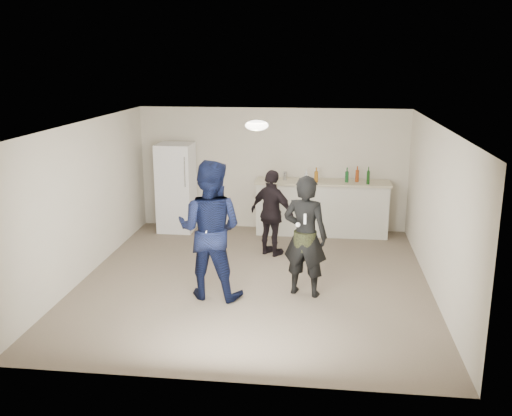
# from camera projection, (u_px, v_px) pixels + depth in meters

# --- Properties ---
(floor) EXTENTS (6.00, 6.00, 0.00)m
(floor) POSITION_uv_depth(u_px,v_px,m) (255.00, 280.00, 9.16)
(floor) COLOR #6B5B4C
(floor) RESTS_ON ground
(ceiling) EXTENTS (6.00, 6.00, 0.00)m
(ceiling) POSITION_uv_depth(u_px,v_px,m) (254.00, 124.00, 8.53)
(ceiling) COLOR silver
(ceiling) RESTS_ON wall_back
(wall_back) EXTENTS (6.00, 0.00, 6.00)m
(wall_back) POSITION_uv_depth(u_px,v_px,m) (272.00, 169.00, 11.73)
(wall_back) COLOR beige
(wall_back) RESTS_ON floor
(wall_front) EXTENTS (6.00, 0.00, 6.00)m
(wall_front) POSITION_uv_depth(u_px,v_px,m) (219.00, 276.00, 5.96)
(wall_front) COLOR beige
(wall_front) RESTS_ON floor
(wall_left) EXTENTS (0.00, 6.00, 6.00)m
(wall_left) POSITION_uv_depth(u_px,v_px,m) (85.00, 200.00, 9.16)
(wall_left) COLOR beige
(wall_left) RESTS_ON floor
(wall_right) EXTENTS (0.00, 6.00, 6.00)m
(wall_right) POSITION_uv_depth(u_px,v_px,m) (437.00, 210.00, 8.53)
(wall_right) COLOR beige
(wall_right) RESTS_ON floor
(counter) EXTENTS (2.60, 0.56, 1.05)m
(counter) POSITION_uv_depth(u_px,v_px,m) (322.00, 209.00, 11.47)
(counter) COLOR beige
(counter) RESTS_ON floor
(counter_top) EXTENTS (2.68, 0.64, 0.04)m
(counter_top) POSITION_uv_depth(u_px,v_px,m) (323.00, 182.00, 11.33)
(counter_top) COLOR beige
(counter_top) RESTS_ON counter
(fridge) EXTENTS (0.70, 0.70, 1.80)m
(fridge) POSITION_uv_depth(u_px,v_px,m) (176.00, 187.00, 11.65)
(fridge) COLOR white
(fridge) RESTS_ON floor
(fridge_handle) EXTENTS (0.02, 0.02, 0.60)m
(fridge_handle) POSITION_uv_depth(u_px,v_px,m) (185.00, 172.00, 11.16)
(fridge_handle) COLOR silver
(fridge_handle) RESTS_ON fridge
(ceiling_dome) EXTENTS (0.36, 0.36, 0.16)m
(ceiling_dome) POSITION_uv_depth(u_px,v_px,m) (257.00, 125.00, 8.83)
(ceiling_dome) COLOR white
(ceiling_dome) RESTS_ON ceiling
(shaker) EXTENTS (0.08, 0.08, 0.17)m
(shaker) POSITION_uv_depth(u_px,v_px,m) (285.00, 176.00, 11.43)
(shaker) COLOR #AAAAAE
(shaker) RESTS_ON counter_top
(man) EXTENTS (1.10, 0.91, 2.06)m
(man) POSITION_uv_depth(u_px,v_px,m) (210.00, 230.00, 8.32)
(man) COLOR #101945
(man) RESTS_ON floor
(woman) EXTENTS (0.76, 0.59, 1.83)m
(woman) POSITION_uv_depth(u_px,v_px,m) (305.00, 236.00, 8.40)
(woman) COLOR black
(woman) RESTS_ON floor
(camo_shorts) EXTENTS (0.34, 0.34, 0.28)m
(camo_shorts) POSITION_uv_depth(u_px,v_px,m) (305.00, 240.00, 8.42)
(camo_shorts) COLOR #303819
(camo_shorts) RESTS_ON woman
(spectator) EXTENTS (0.98, 0.80, 1.56)m
(spectator) POSITION_uv_depth(u_px,v_px,m) (272.00, 213.00, 10.17)
(spectator) COLOR black
(spectator) RESTS_ON floor
(remote_man) EXTENTS (0.04, 0.04, 0.15)m
(remote_man) POSITION_uv_depth(u_px,v_px,m) (206.00, 234.00, 8.05)
(remote_man) COLOR white
(remote_man) RESTS_ON man
(nunchuk_man) EXTENTS (0.07, 0.07, 0.07)m
(nunchuk_man) POSITION_uv_depth(u_px,v_px,m) (215.00, 238.00, 8.08)
(nunchuk_man) COLOR white
(nunchuk_man) RESTS_ON man
(remote_woman) EXTENTS (0.04, 0.04, 0.15)m
(remote_woman) POSITION_uv_depth(u_px,v_px,m) (305.00, 219.00, 8.08)
(remote_woman) COLOR silver
(remote_woman) RESTS_ON woman
(nunchuk_woman) EXTENTS (0.07, 0.07, 0.07)m
(nunchuk_woman) POSITION_uv_depth(u_px,v_px,m) (298.00, 225.00, 8.14)
(nunchuk_woman) COLOR white
(nunchuk_woman) RESTS_ON woman
(bottle_cluster) EXTENTS (1.26, 0.27, 0.26)m
(bottle_cluster) POSITION_uv_depth(u_px,v_px,m) (340.00, 177.00, 11.20)
(bottle_cluster) COLOR silver
(bottle_cluster) RESTS_ON counter_top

